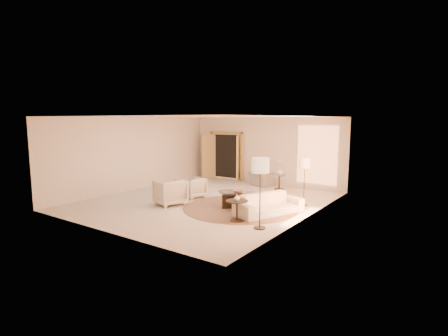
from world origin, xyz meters
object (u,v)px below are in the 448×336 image
Objects in this scene: sofa at (269,204)px; bowl at (238,191)px; armchair_right at (170,191)px; floor_lamp_far at (260,169)px; floor_lamp_near at (305,165)px; coffee_table at (238,198)px; end_vase at (237,198)px; end_table at (237,207)px; side_table at (279,181)px; armchair_left at (193,187)px; side_vase at (279,172)px; accent_chair at (261,177)px.

bowl is at bearing 107.89° from sofa.
floor_lamp_far is at bearing 101.85° from armchair_right.
floor_lamp_near is 2.26m from bowl.
floor_lamp_far reaches higher than armchair_right.
coffee_table is 0.22m from bowl.
end_vase is (0.71, -1.18, 0.34)m from coffee_table.
side_table is (-0.94, 4.52, -0.04)m from end_table.
end_vase is at bearing -177.40° from sofa.
floor_lamp_near is at bearing 72.97° from end_table.
armchair_right reaches higher than coffee_table.
floor_lamp_far reaches higher than armchair_left.
armchair_left is 3.22m from end_table.
coffee_table is 3.37m from side_vase.
sofa is 1.14m from bowl.
sofa is 3.24m from armchair_right.
armchair_left is at bearing 154.34° from floor_lamp_far.
floor_lamp_far is at bearing -69.62° from side_vase.
floor_lamp_far is at bearing -42.29° from coffee_table.
end_table is 4.62m from side_table.
floor_lamp_far is at bearing -14.54° from end_vase.
end_table is 0.34× the size of floor_lamp_far.
bowl is at bearing 121.20° from end_table.
coffee_table is (2.12, -0.36, -0.07)m from armchair_left.
side_vase is at bearing 0.00° from side_table.
sofa is at bearing 107.82° from floor_lamp_far.
floor_lamp_near reaches higher than sofa.
end_table is at bearing 103.68° from armchair_right.
end_table is (2.83, -1.54, 0.01)m from armchair_left.
armchair_left is 0.42× the size of floor_lamp_far.
coffee_table is at bearing -86.06° from side_vase.
side_table is at bearing 44.08° from sofa.
end_vase is (2.75, -0.32, 0.20)m from armchair_right.
armchair_left reaches higher than end_vase.
armchair_right is 2.78m from end_vase.
accent_chair reaches higher than side_table.
accent_chair is at bearing 162.67° from side_table.
side_table is (-0.23, 3.34, 0.04)m from coffee_table.
end_vase is (0.00, 0.00, 0.26)m from end_table.
side_vase reaches higher than armchair_left.
floor_lamp_far is 2.29m from bowl.
accent_chair is 5.18m from end_table.
coffee_table is 0.85× the size of floor_lamp_far.
side_table is at bearing 133.35° from floor_lamp_near.
floor_lamp_far is 1.21m from end_vase.
floor_lamp_far is at bearing -139.43° from sofa.
side_vase reaches higher than coffee_table.
side_table is 0.38× the size of floor_lamp_near.
floor_lamp_near reaches higher than side_table.
sofa is 3.50× the size of side_table.
end_table is at bearing 165.46° from floor_lamp_far.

